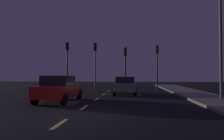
# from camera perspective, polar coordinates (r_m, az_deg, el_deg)

# --- Properties ---
(ground_plane) EXTENTS (80.00, 80.00, 0.00)m
(ground_plane) POSITION_cam_1_polar(r_m,az_deg,el_deg) (15.67, -3.67, -7.29)
(ground_plane) COLOR black
(sidewalk_curb_right) EXTENTS (3.00, 40.00, 0.15)m
(sidewalk_curb_right) POSITION_cam_1_polar(r_m,az_deg,el_deg) (16.29, 23.59, -6.68)
(sidewalk_curb_right) COLOR gray
(sidewalk_curb_right) RESTS_ON ground_plane
(lane_stripe_nearest) EXTENTS (0.16, 1.60, 0.01)m
(lane_stripe_nearest) POSITION_cam_1_polar(r_m,az_deg,el_deg) (7.76, -13.35, -13.34)
(lane_stripe_nearest) COLOR #EACC4C
(lane_stripe_nearest) RESTS_ON ground_plane
(lane_stripe_second) EXTENTS (0.16, 1.60, 0.01)m
(lane_stripe_second) POSITION_cam_1_polar(r_m,az_deg,el_deg) (11.37, -7.15, -9.51)
(lane_stripe_second) COLOR #EACC4C
(lane_stripe_second) RESTS_ON ground_plane
(lane_stripe_third) EXTENTS (0.16, 1.60, 0.01)m
(lane_stripe_third) POSITION_cam_1_polar(r_m,az_deg,el_deg) (15.08, -4.03, -7.50)
(lane_stripe_third) COLOR #EACC4C
(lane_stripe_third) RESTS_ON ground_plane
(lane_stripe_fourth) EXTENTS (0.16, 1.60, 0.01)m
(lane_stripe_fourth) POSITION_cam_1_polar(r_m,az_deg,el_deg) (18.82, -2.15, -6.28)
(lane_stripe_fourth) COLOR #EACC4C
(lane_stripe_fourth) RESTS_ON ground_plane
(lane_stripe_fifth) EXTENTS (0.16, 1.60, 0.01)m
(lane_stripe_fifth) POSITION_cam_1_polar(r_m,az_deg,el_deg) (22.58, -0.91, -5.46)
(lane_stripe_fifth) COLOR #EACC4C
(lane_stripe_fifth) RESTS_ON ground_plane
(traffic_signal_far_left) EXTENTS (0.32, 0.38, 5.34)m
(traffic_signal_far_left) POSITION_cam_1_polar(r_m,az_deg,el_deg) (25.34, -11.48, 3.41)
(traffic_signal_far_left) COLOR black
(traffic_signal_far_left) RESTS_ON ground_plane
(traffic_signal_center_left) EXTENTS (0.32, 0.38, 5.22)m
(traffic_signal_center_left) POSITION_cam_1_polar(r_m,az_deg,el_deg) (24.61, -4.39, 3.36)
(traffic_signal_center_left) COLOR #4C4C51
(traffic_signal_center_left) RESTS_ON ground_plane
(traffic_signal_center_right) EXTENTS (0.32, 0.38, 4.66)m
(traffic_signal_center_right) POSITION_cam_1_polar(r_m,az_deg,el_deg) (24.25, 3.46, 2.57)
(traffic_signal_center_right) COLOR black
(traffic_signal_center_right) RESTS_ON ground_plane
(traffic_signal_far_right) EXTENTS (0.32, 0.38, 4.89)m
(traffic_signal_far_right) POSITION_cam_1_polar(r_m,az_deg,el_deg) (24.40, 11.58, 2.93)
(traffic_signal_far_right) COLOR #2D2D30
(traffic_signal_far_right) RESTS_ON ground_plane
(car_stopped_ahead) EXTENTS (1.90, 4.12, 1.49)m
(car_stopped_ahead) POSITION_cam_1_polar(r_m,az_deg,el_deg) (18.84, 3.52, -3.97)
(car_stopped_ahead) COLOR gray
(car_stopped_ahead) RESTS_ON ground_plane
(car_adjacent_lane) EXTENTS (1.95, 4.29, 1.60)m
(car_adjacent_lane) POSITION_cam_1_polar(r_m,az_deg,el_deg) (13.87, -13.46, -4.70)
(car_adjacent_lane) COLOR #B21919
(car_adjacent_lane) RESTS_ON ground_plane
(street_lamp_right) EXTENTS (1.88, 0.36, 6.82)m
(street_lamp_right) POSITION_cam_1_polar(r_m,az_deg,el_deg) (15.08, 25.18, 8.37)
(street_lamp_right) COLOR #4C4C51
(street_lamp_right) RESTS_ON ground_plane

